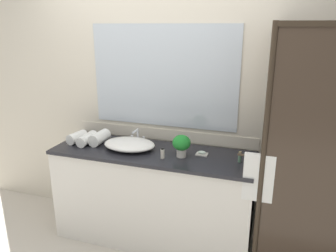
% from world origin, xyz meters
% --- Properties ---
extents(ground_plane, '(8.00, 8.00, 0.00)m').
position_xyz_m(ground_plane, '(0.00, 0.00, 0.00)').
color(ground_plane, beige).
extents(wall_back_with_mirror, '(4.40, 0.06, 2.60)m').
position_xyz_m(wall_back_with_mirror, '(0.00, 0.34, 1.30)').
color(wall_back_with_mirror, beige).
rests_on(wall_back_with_mirror, ground_plane).
extents(vanity_cabinet, '(1.80, 0.58, 0.90)m').
position_xyz_m(vanity_cabinet, '(0.00, 0.01, 0.45)').
color(vanity_cabinet, silver).
rests_on(vanity_cabinet, ground_plane).
extents(shower_enclosure, '(1.20, 0.59, 2.00)m').
position_xyz_m(shower_enclosure, '(1.27, -0.19, 1.02)').
color(shower_enclosure, '#2D2319').
rests_on(shower_enclosure, ground_plane).
extents(sink_basin, '(0.47, 0.35, 0.08)m').
position_xyz_m(sink_basin, '(-0.22, -0.00, 0.94)').
color(sink_basin, white).
rests_on(sink_basin, vanity_cabinet).
extents(faucet, '(0.17, 0.13, 0.13)m').
position_xyz_m(faucet, '(-0.22, 0.18, 0.94)').
color(faucet, silver).
rests_on(faucet, vanity_cabinet).
extents(potted_plant, '(0.15, 0.15, 0.19)m').
position_xyz_m(potted_plant, '(0.28, -0.03, 1.01)').
color(potted_plant, beige).
rests_on(potted_plant, vanity_cabinet).
extents(soap_dish, '(0.10, 0.07, 0.04)m').
position_xyz_m(soap_dish, '(0.44, 0.06, 0.91)').
color(soap_dish, silver).
rests_on(soap_dish, vanity_cabinet).
extents(amenity_bottle_lotion, '(0.03, 0.03, 0.09)m').
position_xyz_m(amenity_bottle_lotion, '(0.77, 0.01, 0.94)').
color(amenity_bottle_lotion, '#4C7056').
rests_on(amenity_bottle_lotion, vanity_cabinet).
extents(amenity_bottle_shampoo, '(0.03, 0.03, 0.09)m').
position_xyz_m(amenity_bottle_shampoo, '(0.14, -0.12, 0.94)').
color(amenity_bottle_shampoo, silver).
rests_on(amenity_bottle_shampoo, vanity_cabinet).
extents(rolled_towel_near_edge, '(0.13, 0.21, 0.10)m').
position_xyz_m(rolled_towel_near_edge, '(-0.76, -0.01, 0.95)').
color(rolled_towel_near_edge, white).
rests_on(rolled_towel_near_edge, vanity_cabinet).
extents(rolled_towel_middle, '(0.11, 0.25, 0.10)m').
position_xyz_m(rolled_towel_middle, '(-0.65, -0.01, 0.95)').
color(rolled_towel_middle, white).
rests_on(rolled_towel_middle, vanity_cabinet).
extents(rolled_towel_far_edge, '(0.12, 0.23, 0.11)m').
position_xyz_m(rolled_towel_far_edge, '(-0.54, 0.03, 0.96)').
color(rolled_towel_far_edge, white).
rests_on(rolled_towel_far_edge, vanity_cabinet).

